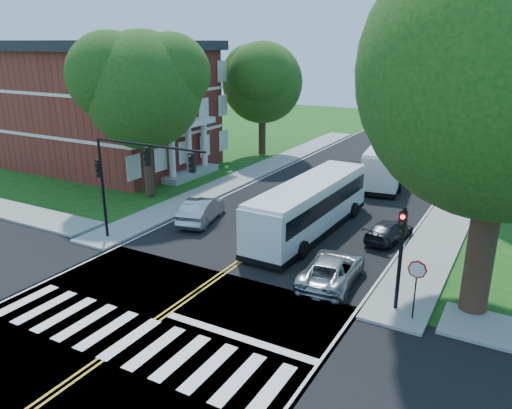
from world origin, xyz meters
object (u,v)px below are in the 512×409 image
Objects in this scene: signal_nw at (132,169)px; bus_lead at (310,206)px; bus_follow at (389,160)px; suv at (332,269)px; hatchback at (201,210)px; dark_sedan at (389,231)px; signal_ne at (401,246)px.

signal_nw is 10.24m from bus_lead.
suv is at bearing 90.10° from bus_follow.
hatchback reaches higher than dark_sedan.
suv is (10.08, -3.86, -0.08)m from hatchback.
signal_ne is 0.37× the size of bus_lead.
bus_lead is 2.58× the size of hatchback.
signal_ne is (14.06, 0.01, -1.41)m from signal_nw.
hatchback is at bearing 23.78° from dark_sedan.
signal_nw is 14.13m from signal_ne.
signal_nw is 0.59× the size of bus_follow.
signal_ne is 0.90× the size of suv.
signal_nw is at bearing 43.48° from dark_sedan.
bus_lead is at bearing 42.34° from signal_nw.
bus_lead is 14.16m from bus_follow.
suv reaches higher than dark_sedan.
signal_nw reaches higher than signal_ne.
suv is at bearing 92.35° from dark_sedan.
signal_ne is 0.95× the size of hatchback.
signal_nw is 11.47m from suv.
bus_follow is (8.08, 20.78, -2.74)m from signal_nw.
dark_sedan is (0.91, 6.50, -0.11)m from suv.
bus_lead reaches higher than suv.
bus_follow is 2.48× the size of suv.
dark_sedan is (4.42, 1.02, -1.05)m from bus_lead.
bus_lead is at bearing -61.95° from suv.
signal_nw is 6.22m from hatchback.
bus_follow is 17.42m from hatchback.
hatchback is 0.94× the size of suv.
signal_nw is 1.46× the size of suv.
signal_ne reaches higher than suv.
signal_ne is at bearing 156.03° from suv.
signal_nw reaches higher than dark_sedan.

